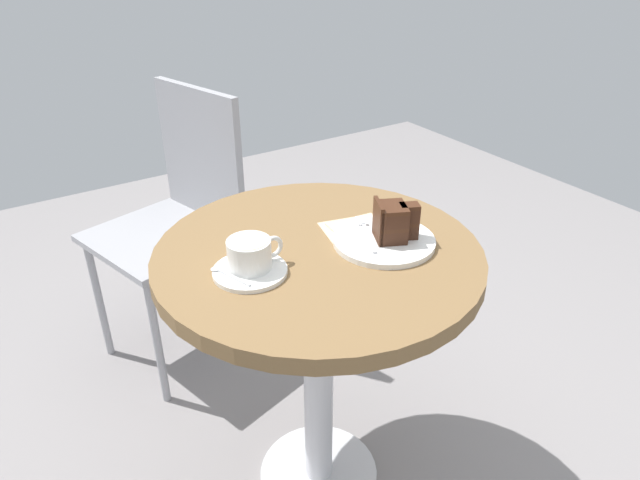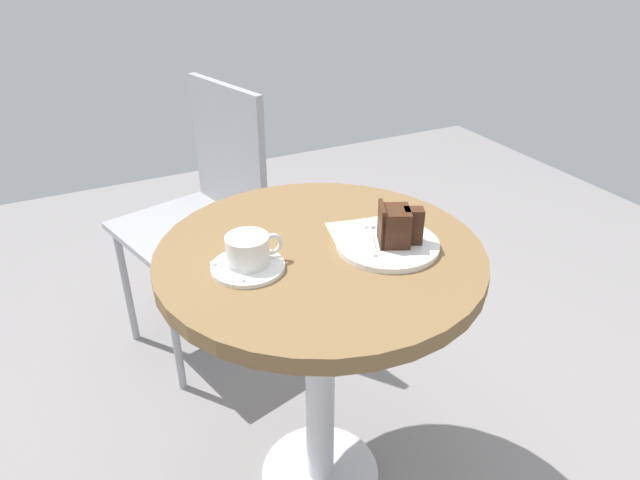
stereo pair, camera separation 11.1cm
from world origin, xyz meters
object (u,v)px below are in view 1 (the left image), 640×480
at_px(saucer, 250,271).
at_px(cafe_chair, 181,206).
at_px(coffee_cup, 251,254).
at_px(cake_slice, 393,222).
at_px(teaspoon, 226,273).
at_px(fork, 365,229).
at_px(napkin, 358,231).
at_px(cake_plate, 384,241).

xyz_separation_m(saucer, cafe_chair, (0.11, 0.71, -0.18)).
relative_size(coffee_cup, cake_slice, 1.15).
relative_size(cake_slice, cafe_chair, 0.12).
relative_size(teaspoon, fork, 0.65).
relative_size(saucer, fork, 0.97).
distance_m(fork, napkin, 0.03).
distance_m(saucer, cafe_chair, 0.74).
distance_m(teaspoon, fork, 0.32).
bearing_deg(cake_plate, fork, 104.05).
height_order(coffee_cup, cafe_chair, cafe_chair).
relative_size(napkin, cafe_chair, 0.18).
bearing_deg(cafe_chair, cake_slice, -1.53).
bearing_deg(napkin, cake_slice, -71.37).
height_order(saucer, teaspoon, teaspoon).
bearing_deg(cafe_chair, coffee_cup, -23.79).
bearing_deg(cafe_chair, teaspoon, -27.97).
height_order(teaspoon, cake_plate, teaspoon).
distance_m(cake_plate, napkin, 0.07).
bearing_deg(cafe_chair, cake_plate, -2.29).
bearing_deg(teaspoon, saucer, -118.08).
height_order(cake_slice, fork, cake_slice).
xyz_separation_m(teaspoon, cake_plate, (0.33, -0.06, -0.01)).
bearing_deg(coffee_cup, fork, -0.51).
height_order(cake_plate, cafe_chair, cafe_chair).
relative_size(teaspoon, cake_plate, 0.45).
bearing_deg(cake_plate, cafe_chair, 102.83).
bearing_deg(saucer, cake_slice, -10.82).
bearing_deg(cake_slice, teaspoon, 169.24).
bearing_deg(fork, teaspoon, 114.47).
xyz_separation_m(teaspoon, napkin, (0.32, 0.01, -0.01)).
relative_size(cake_slice, napkin, 0.63).
height_order(coffee_cup, cake_slice, cake_slice).
distance_m(teaspoon, cafe_chair, 0.74).
height_order(teaspoon, cake_slice, cake_slice).
height_order(saucer, fork, fork).
bearing_deg(cake_slice, cake_plate, 143.75).
distance_m(coffee_cup, cake_slice, 0.30).
bearing_deg(cake_plate, coffee_cup, 169.74).
height_order(cake_plate, fork, fork).
distance_m(saucer, cake_plate, 0.29).
relative_size(coffee_cup, napkin, 0.72).
bearing_deg(teaspoon, coffee_cup, -113.64).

